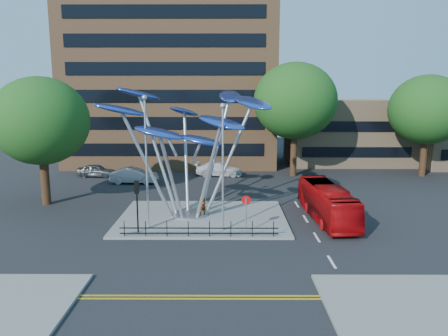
{
  "coord_description": "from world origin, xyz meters",
  "views": [
    {
      "loc": [
        0.7,
        -24.58,
        9.36
      ],
      "look_at": [
        0.57,
        4.0,
        4.13
      ],
      "focal_mm": 35.0,
      "sensor_mm": 36.0,
      "label": 1
    }
  ],
  "objects_px": {
    "red_bus": "(327,202)",
    "parked_car_mid": "(134,176)",
    "parked_car_right": "(219,169)",
    "tree_far": "(427,110)",
    "parked_car_left": "(96,171)",
    "tree_left": "(41,121)",
    "leaf_sculpture": "(187,124)",
    "tree_right": "(295,101)",
    "no_entry_sign_island": "(246,208)",
    "pedestrian": "(202,205)",
    "street_lamp_left": "(146,151)",
    "traffic_light_island": "(137,195)",
    "street_lamp_right": "(223,156)"
  },
  "relations": [
    {
      "from": "tree_left",
      "to": "parked_car_left",
      "type": "xyz_separation_m",
      "value": [
        0.79,
        11.24,
        -6.11
      ]
    },
    {
      "from": "red_bus",
      "to": "street_lamp_left",
      "type": "bearing_deg",
      "value": -172.84
    },
    {
      "from": "tree_far",
      "to": "parked_car_left",
      "type": "xyz_separation_m",
      "value": [
        -35.21,
        -0.76,
        -6.42
      ]
    },
    {
      "from": "tree_left",
      "to": "red_bus",
      "type": "bearing_deg",
      "value": -10.64
    },
    {
      "from": "street_lamp_right",
      "to": "street_lamp_left",
      "type": "bearing_deg",
      "value": 174.29
    },
    {
      "from": "street_lamp_right",
      "to": "traffic_light_island",
      "type": "bearing_deg",
      "value": -174.81
    },
    {
      "from": "leaf_sculpture",
      "to": "traffic_light_island",
      "type": "relative_size",
      "value": 3.71
    },
    {
      "from": "street_lamp_left",
      "to": "no_entry_sign_island",
      "type": "relative_size",
      "value": 3.59
    },
    {
      "from": "tree_far",
      "to": "no_entry_sign_island",
      "type": "height_order",
      "value": "tree_far"
    },
    {
      "from": "traffic_light_island",
      "to": "parked_car_mid",
      "type": "xyz_separation_m",
      "value": [
        -3.46,
        15.5,
        -1.84
      ]
    },
    {
      "from": "pedestrian",
      "to": "parked_car_left",
      "type": "bearing_deg",
      "value": -76.64
    },
    {
      "from": "street_lamp_right",
      "to": "traffic_light_island",
      "type": "distance_m",
      "value": 6.05
    },
    {
      "from": "leaf_sculpture",
      "to": "street_lamp_left",
      "type": "distance_m",
      "value": 4.28
    },
    {
      "from": "leaf_sculpture",
      "to": "parked_car_right",
      "type": "xyz_separation_m",
      "value": [
        2.02,
        15.2,
        -6.14
      ]
    },
    {
      "from": "parked_car_right",
      "to": "red_bus",
      "type": "bearing_deg",
      "value": -148.32
    },
    {
      "from": "red_bus",
      "to": "tree_right",
      "type": "bearing_deg",
      "value": 86.31
    },
    {
      "from": "tree_right",
      "to": "tree_far",
      "type": "xyz_separation_m",
      "value": [
        14.0,
        0.0,
        -0.93
      ]
    },
    {
      "from": "leaf_sculpture",
      "to": "street_lamp_right",
      "type": "bearing_deg",
      "value": -55.09
    },
    {
      "from": "parked_car_mid",
      "to": "leaf_sculpture",
      "type": "bearing_deg",
      "value": -149.22
    },
    {
      "from": "tree_right",
      "to": "traffic_light_island",
      "type": "xyz_separation_m",
      "value": [
        -13.0,
        -19.5,
        -5.42
      ]
    },
    {
      "from": "tree_left",
      "to": "parked_car_right",
      "type": "xyz_separation_m",
      "value": [
        13.95,
        11.89,
        -6.06
      ]
    },
    {
      "from": "parked_car_right",
      "to": "parked_car_left",
      "type": "bearing_deg",
      "value": 97.9
    },
    {
      "from": "parked_car_left",
      "to": "pedestrian",
      "type": "bearing_deg",
      "value": -134.9
    },
    {
      "from": "tree_far",
      "to": "parked_car_left",
      "type": "height_order",
      "value": "tree_far"
    },
    {
      "from": "tree_far",
      "to": "pedestrian",
      "type": "height_order",
      "value": "tree_far"
    },
    {
      "from": "traffic_light_island",
      "to": "parked_car_left",
      "type": "distance_m",
      "value": 20.54
    },
    {
      "from": "tree_right",
      "to": "no_entry_sign_island",
      "type": "xyz_separation_m",
      "value": [
        -6.0,
        -19.48,
        -6.22
      ]
    },
    {
      "from": "tree_left",
      "to": "leaf_sculpture",
      "type": "relative_size",
      "value": 0.81
    },
    {
      "from": "leaf_sculpture",
      "to": "no_entry_sign_island",
      "type": "xyz_separation_m",
      "value": [
        4.07,
        -4.16,
        -5.06
      ]
    },
    {
      "from": "parked_car_left",
      "to": "tree_left",
      "type": "bearing_deg",
      "value": -178.02
    },
    {
      "from": "no_entry_sign_island",
      "to": "parked_car_left",
      "type": "distance_m",
      "value": 24.14
    },
    {
      "from": "red_bus",
      "to": "parked_car_mid",
      "type": "relative_size",
      "value": 1.94
    },
    {
      "from": "tree_far",
      "to": "parked_car_mid",
      "type": "distance_m",
      "value": 31.36
    },
    {
      "from": "leaf_sculpture",
      "to": "parked_car_right",
      "type": "distance_m",
      "value": 16.52
    },
    {
      "from": "red_bus",
      "to": "parked_car_mid",
      "type": "height_order",
      "value": "red_bus"
    },
    {
      "from": "street_lamp_left",
      "to": "pedestrian",
      "type": "distance_m",
      "value": 6.22
    },
    {
      "from": "no_entry_sign_island",
      "to": "tree_far",
      "type": "bearing_deg",
      "value": 44.25
    },
    {
      "from": "no_entry_sign_island",
      "to": "parked_car_right",
      "type": "height_order",
      "value": "no_entry_sign_island"
    },
    {
      "from": "no_entry_sign_island",
      "to": "tree_left",
      "type": "bearing_deg",
      "value": 154.93
    },
    {
      "from": "tree_right",
      "to": "parked_car_mid",
      "type": "xyz_separation_m",
      "value": [
        -16.46,
        -4.0,
        -7.26
      ]
    },
    {
      "from": "street_lamp_right",
      "to": "parked_car_mid",
      "type": "xyz_separation_m",
      "value": [
        -8.96,
        15.0,
        -4.32
      ]
    },
    {
      "from": "street_lamp_left",
      "to": "parked_car_right",
      "type": "distance_m",
      "value": 19.47
    },
    {
      "from": "tree_right",
      "to": "parked_car_right",
      "type": "xyz_separation_m",
      "value": [
        -8.05,
        -0.11,
        -7.3
      ]
    },
    {
      "from": "traffic_light_island",
      "to": "parked_car_right",
      "type": "bearing_deg",
      "value": 75.67
    },
    {
      "from": "street_lamp_left",
      "to": "leaf_sculpture",
      "type": "bearing_deg",
      "value": 52.6
    },
    {
      "from": "tree_right",
      "to": "parked_car_right",
      "type": "distance_m",
      "value": 10.87
    },
    {
      "from": "red_bus",
      "to": "parked_car_mid",
      "type": "bearing_deg",
      "value": 139.97
    },
    {
      "from": "tree_left",
      "to": "pedestrian",
      "type": "height_order",
      "value": "tree_left"
    },
    {
      "from": "leaf_sculpture",
      "to": "parked_car_right",
      "type": "relative_size",
      "value": 2.51
    },
    {
      "from": "red_bus",
      "to": "pedestrian",
      "type": "relative_size",
      "value": 5.48
    }
  ]
}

